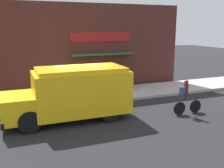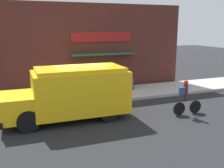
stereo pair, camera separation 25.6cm
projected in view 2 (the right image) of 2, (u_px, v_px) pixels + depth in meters
name	position (u px, v px, depth m)	size (l,w,h in m)	color
ground_plane	(80.00, 106.00, 13.55)	(70.00, 70.00, 0.00)	#232326
sidewalk	(74.00, 98.00, 14.89)	(28.00, 2.97, 0.16)	#ADAAA3
storefront	(67.00, 48.00, 16.04)	(16.03, 0.91, 5.47)	#4C231E
school_bus	(72.00, 93.00, 11.53)	(5.43, 2.65, 2.31)	yellow
cyclist	(186.00, 98.00, 12.16)	(1.54, 0.20, 1.65)	black
trash_bin	(130.00, 83.00, 16.55)	(0.47, 0.47, 0.83)	#38383D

